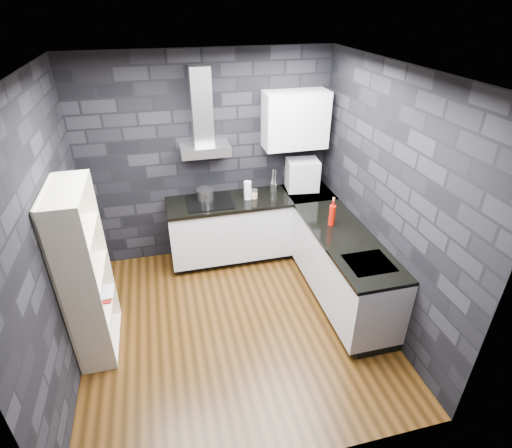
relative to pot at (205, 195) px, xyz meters
name	(u,v)px	position (x,y,z in m)	size (l,w,h in m)	color
ground	(235,324)	(0.09, -1.38, -0.98)	(3.20, 3.20, 0.00)	#45290E
ceiling	(227,70)	(0.09, -1.38, 1.72)	(3.20, 3.20, 0.00)	white
wall_back	(208,160)	(0.09, 0.24, 0.37)	(3.20, 0.05, 2.70)	black
wall_front	(282,346)	(0.09, -3.01, 0.37)	(3.20, 0.05, 2.70)	black
wall_left	(48,242)	(-1.53, -1.38, 0.37)	(0.05, 3.20, 2.70)	black
wall_right	(385,201)	(1.72, -1.38, 0.37)	(0.05, 3.20, 2.70)	black
toekick_back	(251,250)	(0.59, -0.04, -0.93)	(2.18, 0.50, 0.10)	black
toekick_right	(342,296)	(1.43, -1.28, -0.93)	(0.50, 1.78, 0.10)	black
counter_back_cab	(252,225)	(0.59, -0.08, -0.50)	(2.20, 0.60, 0.76)	silver
counter_right_cab	(343,268)	(1.39, -1.28, -0.50)	(0.60, 1.80, 0.76)	silver
counter_back_top	(252,199)	(0.59, -0.09, -0.10)	(2.20, 0.62, 0.04)	black
counter_right_top	(346,239)	(1.38, -1.28, -0.10)	(0.62, 1.80, 0.04)	black
counter_corner_top	(309,193)	(1.39, -0.08, -0.10)	(0.62, 0.62, 0.04)	black
hood_body	(205,150)	(0.04, 0.05, 0.58)	(0.60, 0.34, 0.12)	#B7B7BC
hood_chimney	(202,106)	(0.04, 0.12, 1.09)	(0.24, 0.20, 0.90)	#B7B7BC
upper_cabinet	(295,120)	(1.19, 0.04, 0.87)	(0.80, 0.35, 0.70)	silver
cooktop	(210,202)	(0.04, -0.08, -0.07)	(0.58, 0.50, 0.01)	black
sink_rim	(369,263)	(1.39, -1.78, -0.08)	(0.44, 0.40, 0.01)	#B7B7BC
pot	(205,195)	(0.00, 0.00, 0.00)	(0.21, 0.21, 0.13)	silver
glass_vase	(248,190)	(0.54, -0.10, 0.04)	(0.10, 0.10, 0.24)	white
storage_jar	(254,194)	(0.62, -0.10, -0.02)	(0.08, 0.08, 0.10)	tan
utensil_crock	(273,187)	(0.92, 0.03, -0.01)	(0.09, 0.09, 0.12)	silver
appliance_garage	(302,175)	(1.30, -0.02, 0.15)	(0.41, 0.32, 0.41)	#B1B3B8
red_bottle	(332,215)	(1.32, -0.99, 0.05)	(0.07, 0.07, 0.24)	#B21105
bookshelf	(85,274)	(-1.33, -1.30, -0.08)	(0.34, 0.80, 1.80)	#EFE6C8
fruit_bowl	(83,280)	(-1.33, -1.44, -0.04)	(0.20, 0.20, 0.05)	silver
book_red	(93,291)	(-1.34, -1.14, -0.40)	(0.17, 0.02, 0.23)	maroon
book_second	(95,286)	(-1.32, -1.10, -0.38)	(0.17, 0.02, 0.23)	#B2B2B2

